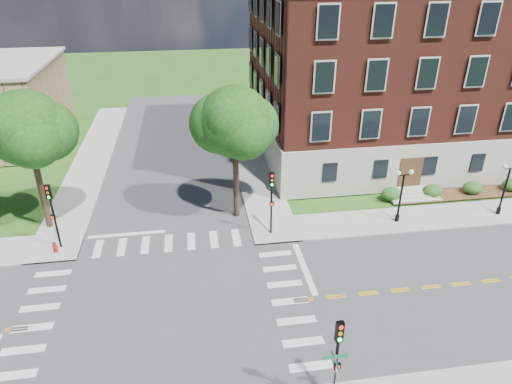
{
  "coord_description": "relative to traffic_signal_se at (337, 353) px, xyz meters",
  "views": [
    {
      "loc": [
        2.15,
        -20.16,
        18.13
      ],
      "look_at": [
        6.36,
        7.96,
        3.2
      ],
      "focal_mm": 32.0,
      "sensor_mm": 36.0,
      "label": 1
    }
  ],
  "objects": [
    {
      "name": "tree_d",
      "position": [
        -2.38,
        17.26,
        4.43
      ],
      "size": [
        5.14,
        5.14,
        10.1
      ],
      "color": "black",
      "rests_on": "ground"
    },
    {
      "name": "tree_c",
      "position": [
        -16.32,
        17.65,
        4.56
      ],
      "size": [
        5.17,
        5.17,
        10.25
      ],
      "color": "black",
      "rests_on": "ground"
    },
    {
      "name": "twin_lamp_east",
      "position": [
        17.78,
        14.4,
        -0.66
      ],
      "size": [
        1.36,
        0.36,
        4.23
      ],
      "color": "black",
      "rests_on": "ground"
    },
    {
      "name": "main_building",
      "position": [
        16.42,
        29.0,
        5.15
      ],
      "size": [
        30.6,
        22.4,
        16.5
      ],
      "color": "#A3A090",
      "rests_on": "ground"
    },
    {
      "name": "shrub_row",
      "position": [
        19.42,
        17.8,
        -3.19
      ],
      "size": [
        18.0,
        2.0,
        1.3
      ],
      "primitive_type": null,
      "color": "#26551C",
      "rests_on": "ground"
    },
    {
      "name": "twin_lamp_west",
      "position": [
        9.52,
        14.54,
        -0.66
      ],
      "size": [
        1.36,
        0.36,
        4.23
      ],
      "color": "black",
      "rests_on": "ground"
    },
    {
      "name": "ground",
      "position": [
        -7.58,
        7.0,
        -3.19
      ],
      "size": [
        160.0,
        160.0,
        0.0
      ],
      "primitive_type": "plane",
      "color": "#285417",
      "rests_on": "ground"
    },
    {
      "name": "road_ew",
      "position": [
        -7.58,
        7.0,
        -3.18
      ],
      "size": [
        90.0,
        12.0,
        0.01
      ],
      "primitive_type": "cube",
      "color": "#3D3D3F",
      "rests_on": "ground"
    },
    {
      "name": "traffic_signal_ne",
      "position": [
        -0.23,
        14.3,
        0.0
      ],
      "size": [
        0.36,
        0.41,
        4.8
      ],
      "color": "black",
      "rests_on": "ground"
    },
    {
      "name": "traffic_signal_nw",
      "position": [
        -14.89,
        14.67,
        0.0
      ],
      "size": [
        0.38,
        0.47,
        4.8
      ],
      "color": "black",
      "rests_on": "ground"
    },
    {
      "name": "traffic_signal_se",
      "position": [
        0.0,
        0.0,
        0.0
      ],
      "size": [
        0.34,
        0.39,
        4.8
      ],
      "color": "black",
      "rests_on": "ground"
    },
    {
      "name": "fire_hydrant",
      "position": [
        -15.12,
        14.16,
        -2.72
      ],
      "size": [
        0.35,
        0.35,
        0.75
      ],
      "color": "maroon",
      "rests_on": "ground"
    },
    {
      "name": "sidewalk_ne",
      "position": [
        7.8,
        22.38,
        -3.13
      ],
      "size": [
        34.0,
        34.0,
        0.12
      ],
      "color": "#9E9B93",
      "rests_on": "ground"
    },
    {
      "name": "road_ns",
      "position": [
        -7.58,
        7.0,
        -3.18
      ],
      "size": [
        12.0,
        90.0,
        0.01
      ],
      "primitive_type": "cube",
      "color": "#3D3D3F",
      "rests_on": "ground"
    },
    {
      "name": "stop_bar_east",
      "position": [
        1.22,
        10.0,
        -3.19
      ],
      "size": [
        0.4,
        5.5,
        0.0
      ],
      "primitive_type": "cube",
      "color": "silver",
      "rests_on": "ground"
    },
    {
      "name": "street_sign_pole",
      "position": [
        -0.08,
        -0.11,
        -0.88
      ],
      "size": [
        1.1,
        1.1,
        3.1
      ],
      "color": "gray",
      "rests_on": "ground"
    },
    {
      "name": "crosswalk_east",
      "position": [
        -0.38,
        7.0,
        -3.19
      ],
      "size": [
        2.2,
        10.2,
        0.02
      ],
      "primitive_type": null,
      "color": "silver",
      "rests_on": "ground"
    }
  ]
}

